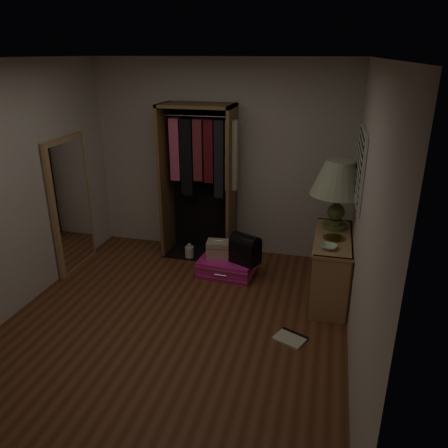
{
  "coord_description": "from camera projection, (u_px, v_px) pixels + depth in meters",
  "views": [
    {
      "loc": [
        1.44,
        -3.59,
        2.64
      ],
      "look_at": [
        0.3,
        0.95,
        0.8
      ],
      "focal_mm": 35.0,
      "sensor_mm": 36.0,
      "label": 1
    }
  ],
  "objects": [
    {
      "name": "brass_tray",
      "position": [
        334.0,
        238.0,
        4.75
      ],
      "size": [
        0.29,
        0.29,
        0.01
      ],
      "rotation": [
        0.0,
        0.0,
        0.22
      ],
      "color": "#B59345",
      "rests_on": "console_bookshelf"
    },
    {
      "name": "table_lamp",
      "position": [
        339.0,
        179.0,
        4.83
      ],
      "size": [
        0.7,
        0.7,
        0.8
      ],
      "rotation": [
        0.0,
        0.0,
        0.1
      ],
      "color": "#495428",
      "rests_on": "console_bookshelf"
    },
    {
      "name": "floor_book",
      "position": [
        291.0,
        338.0,
        4.32
      ],
      "size": [
        0.36,
        0.33,
        0.03
      ],
      "rotation": [
        0.0,
        0.0,
        -0.42
      ],
      "color": "beige",
      "rests_on": "ground"
    },
    {
      "name": "black_bag",
      "position": [
        245.0,
        248.0,
        5.35
      ],
      "size": [
        0.41,
        0.35,
        0.38
      ],
      "rotation": [
        0.0,
        0.0,
        -0.43
      ],
      "color": "black",
      "rests_on": "pink_suitcase"
    },
    {
      "name": "open_wardrobe",
      "position": [
        201.0,
        169.0,
        5.73
      ],
      "size": [
        1.01,
        0.5,
        2.05
      ],
      "color": "brown",
      "rests_on": "ground"
    },
    {
      "name": "white_jug",
      "position": [
        189.0,
        252.0,
        5.98
      ],
      "size": [
        0.16,
        0.16,
        0.21
      ],
      "rotation": [
        0.0,
        0.0,
        0.35
      ],
      "color": "silver",
      "rests_on": "ground"
    },
    {
      "name": "floor_mirror",
      "position": [
        71.0,
        205.0,
        5.5
      ],
      "size": [
        0.06,
        0.8,
        1.7
      ],
      "color": "#AA8352",
      "rests_on": "ground"
    },
    {
      "name": "console_bookshelf",
      "position": [
        331.0,
        264.0,
        4.97
      ],
      "size": [
        0.42,
        1.12,
        0.75
      ],
      "color": "#A2774E",
      "rests_on": "ground"
    },
    {
      "name": "train_case",
      "position": [
        219.0,
        249.0,
        5.53
      ],
      "size": [
        0.34,
        0.26,
        0.23
      ],
      "rotation": [
        0.0,
        0.0,
        0.12
      ],
      "color": "tan",
      "rests_on": "pink_suitcase"
    },
    {
      "name": "pink_suitcase",
      "position": [
        227.0,
        266.0,
        5.55
      ],
      "size": [
        0.73,
        0.55,
        0.21
      ],
      "rotation": [
        0.0,
        0.0,
        -0.07
      ],
      "color": "#DE1B8D",
      "rests_on": "ground"
    },
    {
      "name": "room_walls",
      "position": [
        176.0,
        186.0,
        4.0
      ],
      "size": [
        3.52,
        4.02,
        2.6
      ],
      "color": "beige",
      "rests_on": "ground"
    },
    {
      "name": "ceramic_bowl",
      "position": [
        329.0,
        247.0,
        4.5
      ],
      "size": [
        0.21,
        0.21,
        0.04
      ],
      "primitive_type": "imported",
      "rotation": [
        0.0,
        0.0,
        -0.25
      ],
      "color": "#ACCEAD",
      "rests_on": "console_bookshelf"
    },
    {
      "name": "ground",
      "position": [
        174.0,
        325.0,
        4.53
      ],
      "size": [
        4.0,
        4.0,
        0.0
      ],
      "primitive_type": "plane",
      "color": "#572D18",
      "rests_on": "ground"
    }
  ]
}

